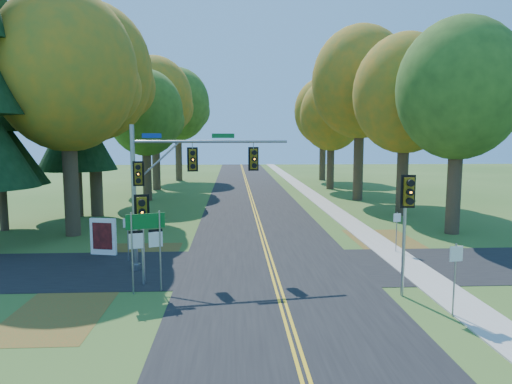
{
  "coord_description": "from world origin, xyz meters",
  "views": [
    {
      "loc": [
        -1.7,
        -17.77,
        5.78
      ],
      "look_at": [
        -0.62,
        3.69,
        3.2
      ],
      "focal_mm": 32.0,
      "sensor_mm": 36.0,
      "label": 1
    }
  ],
  "objects_px": {
    "info_kiosk": "(103,237)",
    "traffic_mast": "(174,177)",
    "route_sign_cluster": "(146,236)",
    "east_signal_pole": "(407,205)"
  },
  "relations": [
    {
      "from": "info_kiosk",
      "to": "traffic_mast",
      "type": "bearing_deg",
      "value": -19.65
    },
    {
      "from": "traffic_mast",
      "to": "route_sign_cluster",
      "type": "bearing_deg",
      "value": -110.07
    },
    {
      "from": "east_signal_pole",
      "to": "route_sign_cluster",
      "type": "xyz_separation_m",
      "value": [
        -9.4,
        1.03,
        -1.23
      ]
    },
    {
      "from": "east_signal_pole",
      "to": "info_kiosk",
      "type": "xyz_separation_m",
      "value": [
        -12.57,
        6.71,
        -2.48
      ]
    },
    {
      "from": "route_sign_cluster",
      "to": "east_signal_pole",
      "type": "bearing_deg",
      "value": -24.95
    },
    {
      "from": "traffic_mast",
      "to": "info_kiosk",
      "type": "relative_size",
      "value": 3.78
    },
    {
      "from": "east_signal_pole",
      "to": "route_sign_cluster",
      "type": "bearing_deg",
      "value": 175.89
    },
    {
      "from": "traffic_mast",
      "to": "info_kiosk",
      "type": "distance_m",
      "value": 5.57
    },
    {
      "from": "east_signal_pole",
      "to": "route_sign_cluster",
      "type": "relative_size",
      "value": 1.46
    },
    {
      "from": "traffic_mast",
      "to": "info_kiosk",
      "type": "bearing_deg",
      "value": 138.96
    }
  ]
}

